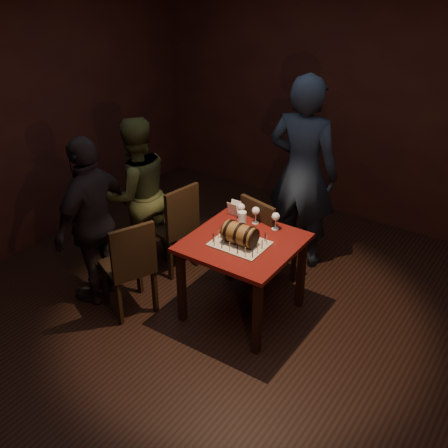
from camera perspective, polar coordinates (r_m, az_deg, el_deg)
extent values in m
plane|color=black|center=(5.03, 0.52, -9.99)|extent=(5.00, 5.00, 0.00)
cube|color=black|center=(6.39, 13.35, 12.31)|extent=(5.00, 0.04, 2.80)
cube|color=black|center=(5.94, -20.29, 10.01)|extent=(0.04, 5.00, 2.80)
cube|color=#460C0B|center=(4.74, 1.96, -1.93)|extent=(0.90, 0.90, 0.04)
cube|color=black|center=(4.87, -4.34, -6.33)|extent=(0.06, 0.06, 0.71)
cube|color=black|center=(4.53, 3.39, -9.48)|extent=(0.06, 0.06, 0.71)
cube|color=black|center=(5.38, 0.63, -2.43)|extent=(0.06, 0.06, 0.71)
cube|color=black|center=(5.07, 7.84, -4.94)|extent=(0.06, 0.06, 0.71)
cube|color=#A69986|center=(4.68, 1.62, -2.02)|extent=(0.45, 0.35, 0.01)
cylinder|color=brown|center=(4.63, 1.63, -1.03)|extent=(0.26, 0.18, 0.18)
cylinder|color=black|center=(4.67, 0.62, -0.69)|extent=(0.02, 0.19, 0.19)
cylinder|color=black|center=(4.63, 1.63, -1.03)|extent=(0.02, 0.19, 0.19)
cylinder|color=black|center=(4.58, 2.66, -1.37)|extent=(0.02, 0.19, 0.19)
cylinder|color=black|center=(4.69, 0.23, -0.56)|extent=(0.01, 0.17, 0.17)
cylinder|color=black|center=(4.57, 3.07, -1.51)|extent=(0.01, 0.17, 0.17)
cylinder|color=black|center=(4.70, 0.02, -0.49)|extent=(0.04, 0.02, 0.02)
sphere|color=black|center=(4.71, -0.18, -0.42)|extent=(0.03, 0.03, 0.03)
cylinder|color=#DECF85|center=(4.62, -0.99, -1.74)|extent=(0.01, 0.01, 0.08)
cylinder|color=black|center=(4.60, -0.99, -1.26)|extent=(0.00, 0.00, 0.01)
cylinder|color=black|center=(4.59, -0.21, -2.02)|extent=(0.01, 0.01, 0.08)
cylinder|color=black|center=(4.56, -0.21, -1.53)|extent=(0.00, 0.00, 0.01)
cylinder|color=#DECF85|center=(4.55, 0.58, -2.29)|extent=(0.01, 0.01, 0.08)
cylinder|color=black|center=(4.53, 0.58, -1.81)|extent=(0.00, 0.00, 0.01)
cylinder|color=black|center=(4.51, 1.38, -2.57)|extent=(0.01, 0.01, 0.08)
cylinder|color=black|center=(4.49, 1.38, -2.09)|extent=(0.00, 0.00, 0.01)
cylinder|color=#DECF85|center=(4.48, 2.19, -2.86)|extent=(0.01, 0.01, 0.08)
cylinder|color=black|center=(4.46, 2.20, -2.37)|extent=(0.00, 0.00, 0.01)
cylinder|color=black|center=(4.48, 2.91, -2.90)|extent=(0.01, 0.01, 0.08)
cylinder|color=black|center=(4.45, 2.92, -2.41)|extent=(0.00, 0.00, 0.01)
cylinder|color=#DECF85|center=(4.53, 3.40, -2.48)|extent=(0.01, 0.01, 0.08)
cylinder|color=black|center=(4.51, 3.42, -1.99)|extent=(0.00, 0.00, 0.01)
cylinder|color=black|center=(4.59, 3.89, -2.06)|extent=(0.01, 0.01, 0.08)
cylinder|color=black|center=(4.57, 3.91, -1.58)|extent=(0.00, 0.00, 0.01)
cylinder|color=#DECF85|center=(4.65, 4.36, -1.66)|extent=(0.01, 0.01, 0.08)
cylinder|color=black|center=(4.62, 4.39, -1.18)|extent=(0.00, 0.00, 0.01)
cylinder|color=black|center=(4.69, 4.20, -1.33)|extent=(0.01, 0.01, 0.08)
cylinder|color=black|center=(4.67, 4.22, -0.86)|extent=(0.00, 0.00, 0.01)
cylinder|color=#DECF85|center=(4.72, 3.41, -1.07)|extent=(0.01, 0.01, 0.08)
cylinder|color=black|center=(4.70, 3.42, -0.60)|extent=(0.00, 0.00, 0.01)
cylinder|color=black|center=(4.76, 2.63, -0.82)|extent=(0.01, 0.01, 0.08)
cylinder|color=black|center=(4.73, 2.64, -0.34)|extent=(0.00, 0.00, 0.01)
cylinder|color=#DECF85|center=(4.79, 1.86, -0.56)|extent=(0.01, 0.01, 0.08)
cylinder|color=black|center=(4.77, 1.87, -0.09)|extent=(0.00, 0.00, 0.01)
cylinder|color=black|center=(4.82, 1.10, -0.31)|extent=(0.01, 0.01, 0.08)
cylinder|color=black|center=(4.80, 1.10, 0.15)|extent=(0.00, 0.00, 0.01)
cylinder|color=#DECF85|center=(4.83, 0.44, -0.27)|extent=(0.01, 0.01, 0.08)
cylinder|color=black|center=(4.81, 0.44, 0.19)|extent=(0.00, 0.00, 0.01)
cylinder|color=black|center=(4.77, -0.07, -0.64)|extent=(0.01, 0.01, 0.08)
cylinder|color=black|center=(4.75, -0.07, -0.17)|extent=(0.00, 0.00, 0.01)
cylinder|color=#DECF85|center=(4.72, -0.58, -1.02)|extent=(0.01, 0.01, 0.08)
cylinder|color=black|center=(4.70, -0.58, -0.55)|extent=(0.00, 0.00, 0.01)
cylinder|color=black|center=(4.67, -1.10, -1.41)|extent=(0.01, 0.01, 0.08)
cylinder|color=black|center=(4.64, -1.11, -0.93)|extent=(0.00, 0.00, 0.01)
cylinder|color=silver|center=(5.05, 1.72, 0.49)|extent=(0.06, 0.06, 0.01)
cylinder|color=silver|center=(5.03, 1.73, 0.96)|extent=(0.01, 0.01, 0.09)
sphere|color=silver|center=(4.99, 1.74, 1.72)|extent=(0.07, 0.07, 0.07)
sphere|color=#591114|center=(4.99, 1.74, 1.64)|extent=(0.05, 0.05, 0.05)
cylinder|color=silver|center=(5.00, 3.22, 0.11)|extent=(0.06, 0.06, 0.01)
cylinder|color=silver|center=(4.97, 3.23, 0.59)|extent=(0.01, 0.01, 0.09)
sphere|color=silver|center=(4.94, 3.26, 1.35)|extent=(0.07, 0.07, 0.07)
cylinder|color=silver|center=(4.92, 5.22, -0.48)|extent=(0.06, 0.06, 0.01)
cylinder|color=silver|center=(4.89, 5.24, -0.01)|extent=(0.01, 0.01, 0.09)
sphere|color=silver|center=(4.86, 5.28, 0.76)|extent=(0.07, 0.07, 0.07)
sphere|color=#BF594C|center=(4.86, 5.28, 0.69)|extent=(0.05, 0.05, 0.05)
cylinder|color=silver|center=(4.89, 1.87, 0.45)|extent=(0.07, 0.07, 0.15)
cylinder|color=#9E5414|center=(4.90, 1.86, 0.28)|extent=(0.06, 0.06, 0.11)
cylinder|color=white|center=(4.87, 1.88, 0.96)|extent=(0.06, 0.06, 0.02)
cube|color=black|center=(5.33, 4.67, -1.72)|extent=(0.48, 0.48, 0.04)
cube|color=black|center=(5.47, 7.10, -3.87)|extent=(0.04, 0.04, 0.43)
cube|color=black|center=(5.65, 4.50, -2.50)|extent=(0.04, 0.04, 0.43)
cube|color=black|center=(5.25, 4.65, -5.27)|extent=(0.04, 0.04, 0.43)
cube|color=black|center=(5.44, 2.04, -3.79)|extent=(0.04, 0.04, 0.43)
cube|color=black|center=(5.09, 3.40, -0.01)|extent=(0.40, 0.13, 0.46)
cube|color=black|center=(5.56, -5.41, -0.34)|extent=(0.47, 0.47, 0.04)
cube|color=black|center=(5.88, -5.13, -1.17)|extent=(0.04, 0.04, 0.43)
cube|color=black|center=(5.70, -7.71, -2.40)|extent=(0.04, 0.04, 0.43)
cube|color=black|center=(5.66, -2.87, -2.39)|extent=(0.04, 0.04, 0.43)
cube|color=black|center=(5.47, -5.47, -3.72)|extent=(0.04, 0.04, 0.43)
cube|color=black|center=(5.32, -4.26, 1.34)|extent=(0.11, 0.40, 0.46)
cube|color=black|center=(5.02, -9.79, -4.24)|extent=(0.53, 0.53, 0.04)
cube|color=black|center=(5.33, -8.61, -4.96)|extent=(0.04, 0.04, 0.43)
cube|color=black|center=(5.24, -12.02, -6.01)|extent=(0.04, 0.04, 0.43)
cube|color=black|center=(5.07, -7.04, -6.83)|extent=(0.04, 0.04, 0.43)
cube|color=black|center=(4.97, -10.60, -7.98)|extent=(0.04, 0.04, 0.43)
cube|color=black|center=(4.74, -9.19, -2.75)|extent=(0.20, 0.38, 0.46)
imported|color=#182231|center=(5.48, 7.98, 5.15)|extent=(0.74, 0.52, 1.94)
imported|color=#363B1D|center=(5.54, -8.93, 3.06)|extent=(0.83, 0.92, 1.54)
imported|color=black|center=(5.07, -13.16, 0.29)|extent=(0.48, 0.96, 1.58)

